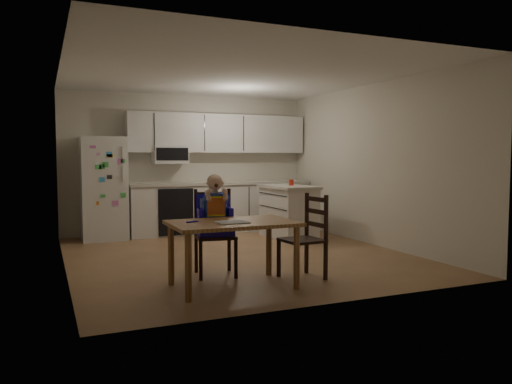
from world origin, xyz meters
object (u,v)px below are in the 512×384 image
object	(u,v)px
refrigerator	(103,188)
red_cup	(291,182)
dining_table	(233,230)
chair_side	(309,231)
kitchen_island	(288,212)
chair_booster	(215,214)

from	to	relation	value
refrigerator	red_cup	xyz separation A→B (m)	(2.92, -1.12, 0.09)
dining_table	chair_side	xyz separation A→B (m)	(0.94, 0.06, -0.07)
chair_side	red_cup	bearing A→B (deg)	152.16
red_cup	chair_side	bearing A→B (deg)	-113.11
dining_table	chair_side	size ratio (longest dim) A/B	1.37
red_cup	kitchen_island	bearing A→B (deg)	147.24
kitchen_island	dining_table	world-z (taller)	kitchen_island
kitchen_island	refrigerator	bearing A→B (deg)	159.25
dining_table	chair_booster	size ratio (longest dim) A/B	1.11
kitchen_island	chair_side	distance (m)	2.79
red_cup	refrigerator	bearing A→B (deg)	159.05
refrigerator	dining_table	xyz separation A→B (m)	(0.89, -3.73, -0.25)
refrigerator	chair_booster	size ratio (longest dim) A/B	1.45
refrigerator	chair_booster	bearing A→B (deg)	-73.95
refrigerator	red_cup	world-z (taller)	refrigerator
dining_table	red_cup	bearing A→B (deg)	52.08
refrigerator	dining_table	size ratio (longest dim) A/B	1.31
chair_side	kitchen_island	bearing A→B (deg)	153.22
chair_side	dining_table	bearing A→B (deg)	-91.23
kitchen_island	dining_table	bearing A→B (deg)	-127.02
refrigerator	chair_side	distance (m)	4.12
refrigerator	kitchen_island	size ratio (longest dim) A/B	1.41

